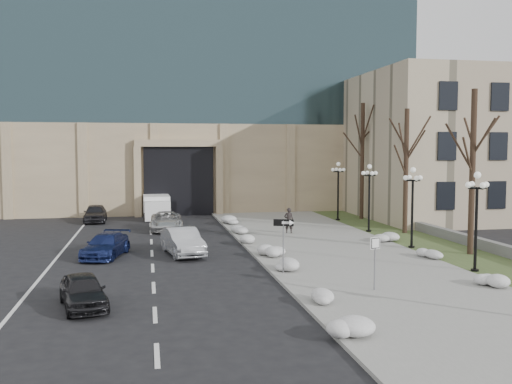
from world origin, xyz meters
TOP-DOWN VIEW (x-y plane):
  - ground at (0.00, 0.00)m, footprint 160.00×160.00m
  - sidewalk at (3.50, 14.00)m, footprint 9.00×40.00m
  - curb at (-1.00, 14.00)m, footprint 0.30×40.00m
  - grass_strip at (10.00, 14.00)m, footprint 4.00×40.00m
  - stone_wall at (12.00, 16.00)m, footprint 0.50×30.00m
  - office_tower at (-2.01, 43.58)m, footprint 40.00×24.70m
  - classical_building at (22.00, 27.98)m, footprint 22.00×18.12m
  - car_a at (-9.06, 3.41)m, footprint 2.28×3.90m
  - car_b at (-4.85, 13.18)m, footprint 2.37×4.76m
  - car_c at (-8.94, 13.38)m, footprint 2.80×4.63m
  - car_d at (-5.40, 22.90)m, footprint 2.32×4.84m
  - car_e at (-10.79, 28.66)m, footprint 1.75×4.20m
  - pedestrian at (2.67, 19.24)m, footprint 0.72×0.58m
  - box_truck at (-5.98, 30.52)m, footprint 2.27×6.11m
  - one_way_sign at (-0.46, 7.20)m, footprint 0.95×0.48m
  - keep_sign at (2.26, 3.45)m, footprint 0.47×0.20m
  - snow_clump_a at (-0.73, -1.77)m, footprint 1.10×1.60m
  - snow_clump_b at (-0.67, 1.93)m, footprint 1.10×1.60m
  - snow_clump_c at (-0.50, 7.27)m, footprint 1.10×1.60m
  - snow_clump_d at (-0.32, 11.49)m, footprint 1.10×1.60m
  - snow_clump_e at (-0.70, 16.03)m, footprint 1.10×1.60m
  - snow_clump_f at (-0.78, 19.93)m, footprint 1.10×1.60m
  - snow_clump_g at (-0.55, 24.65)m, footprint 1.10×1.60m
  - snow_clump_h at (7.39, 3.29)m, footprint 1.10×1.60m
  - snow_clump_i at (7.70, 9.26)m, footprint 1.10×1.60m
  - snow_clump_j at (7.65, 14.94)m, footprint 1.10×1.60m
  - lamppost_a at (8.30, 6.00)m, footprint 1.18×1.18m
  - lamppost_b at (8.30, 12.50)m, footprint 1.18×1.18m
  - lamppost_c at (8.30, 19.00)m, footprint 1.18×1.18m
  - lamppost_d at (8.30, 25.50)m, footprint 1.18×1.18m
  - tree_near at (10.50, 10.00)m, footprint 3.20×3.20m
  - tree_mid at (10.50, 18.00)m, footprint 3.20×3.20m
  - tree_far at (10.50, 26.00)m, footprint 3.20×3.20m

SIDE VIEW (x-z plane):
  - ground at x=0.00m, z-range 0.00..0.00m
  - grass_strip at x=10.00m, z-range 0.00..0.10m
  - sidewalk at x=3.50m, z-range 0.00..0.12m
  - curb at x=-1.00m, z-range 0.00..0.14m
  - snow_clump_a at x=-0.73m, z-range 0.12..0.48m
  - snow_clump_b at x=-0.67m, z-range 0.12..0.48m
  - snow_clump_c at x=-0.50m, z-range 0.12..0.48m
  - snow_clump_d at x=-0.32m, z-range 0.12..0.48m
  - snow_clump_e at x=-0.70m, z-range 0.12..0.48m
  - snow_clump_f at x=-0.78m, z-range 0.12..0.48m
  - snow_clump_g at x=-0.55m, z-range 0.12..0.48m
  - snow_clump_h at x=7.39m, z-range 0.12..0.48m
  - snow_clump_i at x=7.70m, z-range 0.12..0.48m
  - snow_clump_j at x=7.65m, z-range 0.12..0.48m
  - stone_wall at x=12.00m, z-range 0.00..0.70m
  - car_a at x=-9.06m, z-range 0.00..1.25m
  - car_c at x=-8.94m, z-range 0.00..1.25m
  - car_d at x=-5.40m, z-range 0.00..1.33m
  - car_e at x=-10.79m, z-range 0.00..1.42m
  - car_b at x=-4.85m, z-range 0.00..1.50m
  - box_truck at x=-5.98m, z-range -0.03..1.90m
  - pedestrian at x=2.67m, z-range 0.12..1.84m
  - keep_sign at x=2.26m, z-range 0.53..2.81m
  - one_way_sign at x=-0.46m, z-range 0.85..3.44m
  - lamppost_a at x=8.30m, z-range 0.69..5.45m
  - lamppost_b at x=8.30m, z-range 0.69..5.45m
  - lamppost_c at x=8.30m, z-range 0.69..5.45m
  - lamppost_d at x=8.30m, z-range 0.69..5.45m
  - tree_mid at x=10.50m, z-range 1.25..9.75m
  - tree_near at x=10.50m, z-range 1.33..10.33m
  - classical_building at x=22.00m, z-range 0.00..12.00m
  - tree_far at x=10.50m, z-range 1.40..10.90m
  - office_tower at x=-2.01m, z-range 0.49..36.49m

